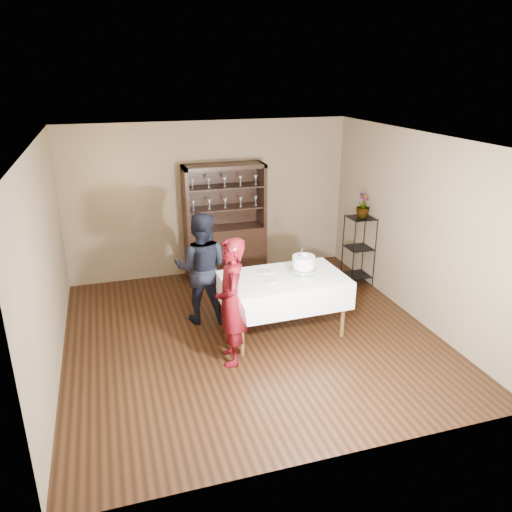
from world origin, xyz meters
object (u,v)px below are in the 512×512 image
(woman, at_px, (231,302))
(cake, at_px, (303,264))
(man, at_px, (202,268))
(cake_table, at_px, (283,290))
(potted_plant, at_px, (363,205))
(china_hutch, at_px, (225,240))
(plant_etagere, at_px, (359,248))

(woman, bearing_deg, cake, 121.33)
(man, bearing_deg, cake, 168.28)
(cake_table, relative_size, potted_plant, 4.19)
(china_hutch, distance_m, potted_plant, 2.46)
(plant_etagere, xyz_separation_m, cake_table, (-1.81, -1.23, -0.01))
(cake_table, xyz_separation_m, potted_plant, (1.84, 1.23, 0.75))
(woman, height_order, potted_plant, woman)
(cake_table, xyz_separation_m, man, (-1.00, 0.68, 0.18))
(cake, bearing_deg, potted_plant, 39.52)
(plant_etagere, bearing_deg, potted_plant, 7.93)
(china_hutch, height_order, plant_etagere, china_hutch)
(man, xyz_separation_m, cake, (1.26, -0.75, 0.20))
(plant_etagere, xyz_separation_m, potted_plant, (0.02, 0.00, 0.74))
(cake, bearing_deg, china_hutch, 102.56)
(plant_etagere, relative_size, cake, 2.55)
(man, xyz_separation_m, potted_plant, (2.84, 0.55, 0.57))
(china_hutch, xyz_separation_m, plant_etagere, (2.08, -1.05, -0.01))
(china_hutch, relative_size, plant_etagere, 1.67)
(potted_plant, bearing_deg, plant_etagere, -172.07)
(china_hutch, relative_size, cake, 4.26)
(china_hutch, height_order, cake, china_hutch)
(plant_etagere, xyz_separation_m, woman, (-2.69, -1.75, 0.17))
(china_hutch, bearing_deg, cake_table, -83.34)
(potted_plant, bearing_deg, china_hutch, 153.49)
(plant_etagere, distance_m, cake_table, 2.19)
(plant_etagere, bearing_deg, cake, -140.14)
(cake, bearing_deg, man, 149.15)
(china_hutch, distance_m, woman, 2.87)
(china_hutch, height_order, potted_plant, china_hutch)
(man, relative_size, cake, 3.51)
(cake_table, bearing_deg, potted_plant, 33.92)
(woman, distance_m, man, 1.21)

